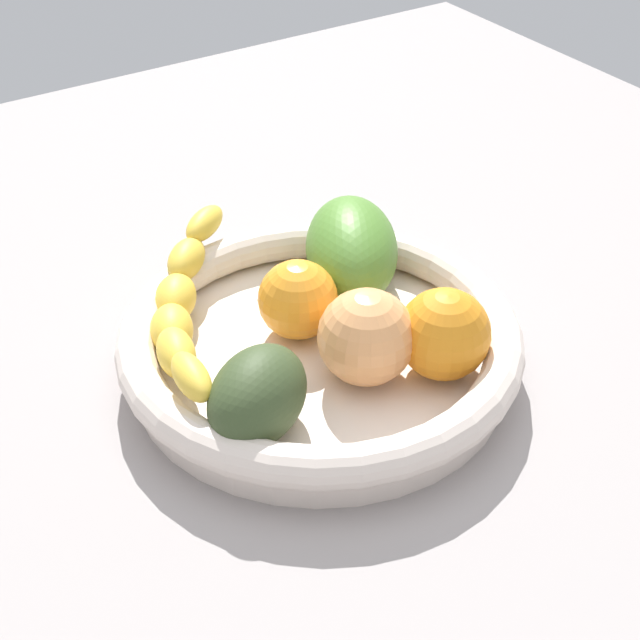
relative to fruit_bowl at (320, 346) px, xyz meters
The scene contains 8 objects.
kitchen_counter 3.90cm from the fruit_bowl, ahead, with size 120.00×120.00×3.00cm, color #9A9291.
fruit_bowl is the anchor object (origin of this frame).
banana_draped_left 10.60cm from the fruit_bowl, 136.25° to the left, with size 13.55×21.67×4.54cm.
orange_front 3.83cm from the fruit_bowl, 93.62° to the left, with size 6.00×6.00×6.00cm, color orange.
orange_mid_left 9.30cm from the fruit_bowl, 46.06° to the right, with size 6.61×6.61×6.61cm, color orange.
peach_blush 5.00cm from the fruit_bowl, 71.62° to the right, with size 6.92×6.92×6.92cm, color #F1A160.
mango_green 9.67cm from the fruit_bowl, 41.74° to the left, with size 11.94×7.23×6.81cm, color #4E812E.
avocado_dark 9.48cm from the fruit_bowl, 148.88° to the right, with size 8.48×5.94×6.01cm, color #354525.
Camera 1 is at (-30.25, -47.13, 49.32)cm, focal length 54.59 mm.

